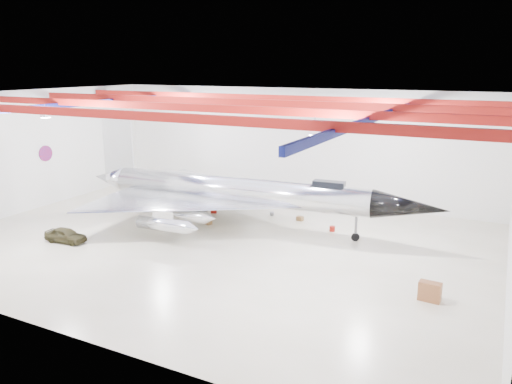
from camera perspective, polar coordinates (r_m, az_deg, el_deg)
The scene contains 15 objects.
floor at distance 38.41m, azimuth -4.69°, elevation -5.72°, with size 40.00×40.00×0.00m, color #BAB294.
wall_back at distance 50.08m, azimuth 4.21°, elevation 5.48°, with size 40.00×40.00×0.00m, color silver.
wall_left at distance 50.25m, azimuth -24.73°, elevation 4.25°, with size 30.00×30.00×0.00m, color silver.
ceiling at distance 36.18m, azimuth -5.05°, elevation 10.89°, with size 40.00×40.00×0.00m, color #0A0F38.
ceiling_structure at distance 36.23m, azimuth -5.02°, elevation 9.82°, with size 39.50×29.50×1.08m.
wall_roundel at distance 51.52m, azimuth -22.91°, elevation 4.08°, with size 1.50×1.50×0.10m, color #B21414.
jet_aircraft at distance 41.29m, azimuth -2.30°, elevation -0.23°, with size 31.02×19.17×8.45m.
jeep at distance 40.75m, azimuth -20.93°, elevation -4.62°, with size 1.33×3.30×1.13m, color #35311A.
desk at distance 30.64m, azimuth 19.25°, elevation -10.69°, with size 1.24×0.62×1.13m, color brown.
toolbox_red at distance 45.84m, azimuth -4.84°, elevation -2.17°, with size 0.51×0.41×0.36m, color maroon.
parts_bin at distance 43.58m, azimuth 5.05°, elevation -3.03°, with size 0.54×0.43×0.38m, color olive.
crate_small at distance 48.90m, azimuth -6.99°, elevation -1.25°, with size 0.35×0.28×0.24m, color #59595B.
tool_chest at distance 41.14m, azimuth 8.71°, elevation -4.17°, with size 0.46×0.46×0.42m, color maroon.
oil_barrel at distance 42.61m, azimuth -5.48°, elevation -3.43°, with size 0.57×0.46×0.40m, color olive.
spares_box at distance 44.89m, azimuth 1.82°, elevation -2.51°, with size 0.35×0.35×0.31m, color #59595B.
Camera 1 is at (19.07, -30.69, 13.04)m, focal length 35.00 mm.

